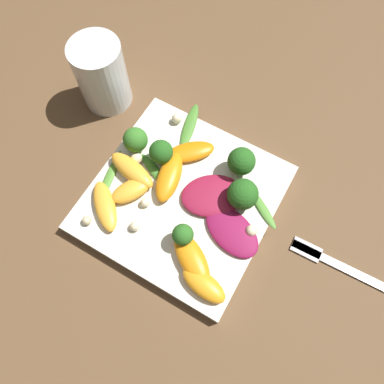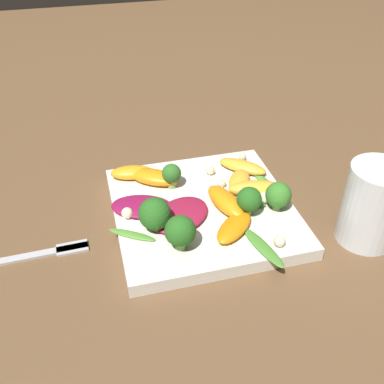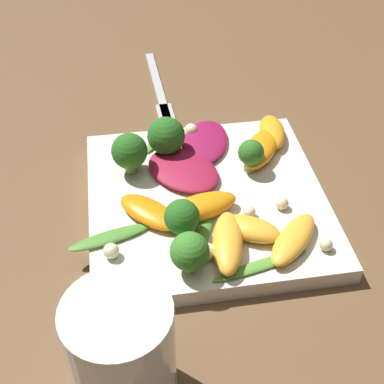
# 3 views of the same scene
# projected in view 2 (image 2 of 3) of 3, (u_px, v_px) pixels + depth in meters

# --- Properties ---
(ground_plane) EXTENTS (2.40, 2.40, 0.00)m
(ground_plane) POSITION_uv_depth(u_px,v_px,m) (203.00, 216.00, 0.64)
(ground_plane) COLOR brown
(plate) EXTENTS (0.24, 0.24, 0.02)m
(plate) POSITION_uv_depth(u_px,v_px,m) (203.00, 211.00, 0.63)
(plate) COLOR silver
(plate) RESTS_ON ground_plane
(drinking_glass) EXTENTS (0.08, 0.08, 0.11)m
(drinking_glass) POSITION_uv_depth(u_px,v_px,m) (373.00, 205.00, 0.57)
(drinking_glass) COLOR white
(drinking_glass) RESTS_ON ground_plane
(fork) EXTENTS (0.02, 0.18, 0.01)m
(fork) POSITION_uv_depth(u_px,v_px,m) (32.00, 255.00, 0.57)
(fork) COLOR #B2B2B7
(fork) RESTS_ON ground_plane
(radicchio_leaf_0) EXTENTS (0.08, 0.10, 0.01)m
(radicchio_leaf_0) POSITION_uv_depth(u_px,v_px,m) (142.00, 206.00, 0.62)
(radicchio_leaf_0) COLOR maroon
(radicchio_leaf_0) RESTS_ON plate
(radicchio_leaf_1) EXTENTS (0.10, 0.11, 0.01)m
(radicchio_leaf_1) POSITION_uv_depth(u_px,v_px,m) (181.00, 215.00, 0.60)
(radicchio_leaf_1) COLOR maroon
(radicchio_leaf_1) RESTS_ON plate
(orange_segment_0) EXTENTS (0.07, 0.07, 0.01)m
(orange_segment_0) POSITION_uv_depth(u_px,v_px,m) (234.00, 227.00, 0.58)
(orange_segment_0) COLOR orange
(orange_segment_0) RESTS_ON plate
(orange_segment_1) EXTENTS (0.04, 0.07, 0.02)m
(orange_segment_1) POSITION_uv_depth(u_px,v_px,m) (132.00, 172.00, 0.68)
(orange_segment_1) COLOR orange
(orange_segment_1) RESTS_ON plate
(orange_segment_2) EXTENTS (0.08, 0.05, 0.02)m
(orange_segment_2) POSITION_uv_depth(u_px,v_px,m) (226.00, 201.00, 0.62)
(orange_segment_2) COLOR orange
(orange_segment_2) RESTS_ON plate
(orange_segment_3) EXTENTS (0.07, 0.06, 0.02)m
(orange_segment_3) POSITION_uv_depth(u_px,v_px,m) (239.00, 181.00, 0.66)
(orange_segment_3) COLOR #FCAD33
(orange_segment_3) RESTS_ON plate
(orange_segment_4) EXTENTS (0.07, 0.08, 0.02)m
(orange_segment_4) POSITION_uv_depth(u_px,v_px,m) (154.00, 177.00, 0.66)
(orange_segment_4) COLOR orange
(orange_segment_4) RESTS_ON plate
(orange_segment_5) EXTENTS (0.07, 0.08, 0.02)m
(orange_segment_5) POSITION_uv_depth(u_px,v_px,m) (242.00, 166.00, 0.69)
(orange_segment_5) COLOR #FCAD33
(orange_segment_5) RESTS_ON plate
(orange_segment_6) EXTENTS (0.04, 0.08, 0.02)m
(orange_segment_6) POSITION_uv_depth(u_px,v_px,m) (256.00, 188.00, 0.64)
(orange_segment_6) COLOR #FCAD33
(orange_segment_6) RESTS_ON plate
(broccoli_floret_0) EXTENTS (0.04, 0.04, 0.05)m
(broccoli_floret_0) POSITION_uv_depth(u_px,v_px,m) (180.00, 231.00, 0.54)
(broccoli_floret_0) COLOR #7A9E51
(broccoli_floret_0) RESTS_ON plate
(broccoli_floret_1) EXTENTS (0.03, 0.03, 0.04)m
(broccoli_floret_1) POSITION_uv_depth(u_px,v_px,m) (172.00, 174.00, 0.65)
(broccoli_floret_1) COLOR #84AD5B
(broccoli_floret_1) RESTS_ON plate
(broccoli_floret_2) EXTENTS (0.04, 0.04, 0.04)m
(broccoli_floret_2) POSITION_uv_depth(u_px,v_px,m) (278.00, 195.00, 0.61)
(broccoli_floret_2) COLOR #7A9E51
(broccoli_floret_2) RESTS_ON plate
(broccoli_floret_3) EXTENTS (0.04, 0.04, 0.05)m
(broccoli_floret_3) POSITION_uv_depth(u_px,v_px,m) (155.00, 214.00, 0.57)
(broccoli_floret_3) COLOR #7A9E51
(broccoli_floret_3) RESTS_ON plate
(broccoli_floret_4) EXTENTS (0.03, 0.03, 0.04)m
(broccoli_floret_4) POSITION_uv_depth(u_px,v_px,m) (249.00, 200.00, 0.60)
(broccoli_floret_4) COLOR #84AD5B
(broccoli_floret_4) RESTS_ON plate
(arugula_sprig_0) EXTENTS (0.05, 0.06, 0.00)m
(arugula_sprig_0) POSITION_uv_depth(u_px,v_px,m) (132.00, 235.00, 0.57)
(arugula_sprig_0) COLOR #518E33
(arugula_sprig_0) RESTS_ON plate
(arugula_sprig_1) EXTENTS (0.10, 0.03, 0.00)m
(arugula_sprig_1) POSITION_uv_depth(u_px,v_px,m) (264.00, 181.00, 0.67)
(arugula_sprig_1) COLOR #518E33
(arugula_sprig_1) RESTS_ON plate
(arugula_sprig_2) EXTENTS (0.08, 0.04, 0.01)m
(arugula_sprig_2) POSITION_uv_depth(u_px,v_px,m) (263.00, 247.00, 0.55)
(arugula_sprig_2) COLOR #47842D
(arugula_sprig_2) RESTS_ON plate
(arugula_sprig_3) EXTENTS (0.04, 0.07, 0.01)m
(arugula_sprig_3) POSITION_uv_depth(u_px,v_px,m) (241.00, 203.00, 0.62)
(arugula_sprig_3) COLOR #3D7528
(arugula_sprig_3) RESTS_ON plate
(macadamia_nut_0) EXTENTS (0.01, 0.01, 0.01)m
(macadamia_nut_0) POSITION_uv_depth(u_px,v_px,m) (242.00, 157.00, 0.72)
(macadamia_nut_0) COLOR beige
(macadamia_nut_0) RESTS_ON plate
(macadamia_nut_1) EXTENTS (0.02, 0.02, 0.02)m
(macadamia_nut_1) POSITION_uv_depth(u_px,v_px,m) (265.00, 198.00, 0.63)
(macadamia_nut_1) COLOR beige
(macadamia_nut_1) RESTS_ON plate
(macadamia_nut_2) EXTENTS (0.01, 0.01, 0.01)m
(macadamia_nut_2) POSITION_uv_depth(u_px,v_px,m) (210.00, 171.00, 0.68)
(macadamia_nut_2) COLOR beige
(macadamia_nut_2) RESTS_ON plate
(macadamia_nut_3) EXTENTS (0.01, 0.01, 0.01)m
(macadamia_nut_3) POSITION_uv_depth(u_px,v_px,m) (222.00, 183.00, 0.66)
(macadamia_nut_3) COLOR beige
(macadamia_nut_3) RESTS_ON plate
(macadamia_nut_4) EXTENTS (0.02, 0.02, 0.02)m
(macadamia_nut_4) POSITION_uv_depth(u_px,v_px,m) (127.00, 214.00, 0.60)
(macadamia_nut_4) COLOR beige
(macadamia_nut_4) RESTS_ON plate
(macadamia_nut_5) EXTENTS (0.01, 0.01, 0.01)m
(macadamia_nut_5) POSITION_uv_depth(u_px,v_px,m) (279.00, 241.00, 0.56)
(macadamia_nut_5) COLOR beige
(macadamia_nut_5) RESTS_ON plate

